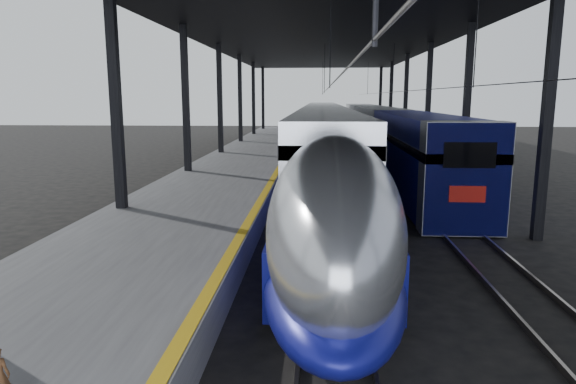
{
  "coord_description": "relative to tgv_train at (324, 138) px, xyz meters",
  "views": [
    {
      "loc": [
        1.63,
        -13.62,
        5.11
      ],
      "look_at": [
        0.62,
        3.2,
        2.0
      ],
      "focal_mm": 32.0,
      "sensor_mm": 36.0,
      "label": 1
    }
  ],
  "objects": [
    {
      "name": "tgv_train",
      "position": [
        0.0,
        0.0,
        0.0
      ],
      "size": [
        3.11,
        65.2,
        4.45
      ],
      "color": "#AFB2B7",
      "rests_on": "ground"
    },
    {
      "name": "canopy",
      "position": [
        -0.1,
        -5.18,
        7.03
      ],
      "size": [
        18.0,
        75.0,
        9.47
      ],
      "color": "black",
      "rests_on": "ground"
    },
    {
      "name": "second_train",
      "position": [
        5.0,
        7.03,
        0.08
      ],
      "size": [
        3.09,
        56.05,
        4.26
      ],
      "color": "navy",
      "rests_on": "ground"
    },
    {
      "name": "platform",
      "position": [
        -5.5,
        -5.18,
        -1.58
      ],
      "size": [
        6.0,
        80.0,
        1.0
      ],
      "primitive_type": "cube",
      "color": "#4C4C4F",
      "rests_on": "ground"
    },
    {
      "name": "rails",
      "position": [
        2.5,
        -5.18,
        -2.0
      ],
      "size": [
        6.52,
        80.0,
        0.16
      ],
      "color": "slate",
      "rests_on": "ground"
    },
    {
      "name": "yellow_strip",
      "position": [
        -2.7,
        -5.18,
        -1.08
      ],
      "size": [
        0.3,
        80.0,
        0.01
      ],
      "primitive_type": "cube",
      "color": "gold",
      "rests_on": "platform"
    },
    {
      "name": "ground",
      "position": [
        -2.0,
        -25.18,
        -2.08
      ],
      "size": [
        160.0,
        160.0,
        0.0
      ],
      "primitive_type": "plane",
      "color": "black",
      "rests_on": "ground"
    }
  ]
}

